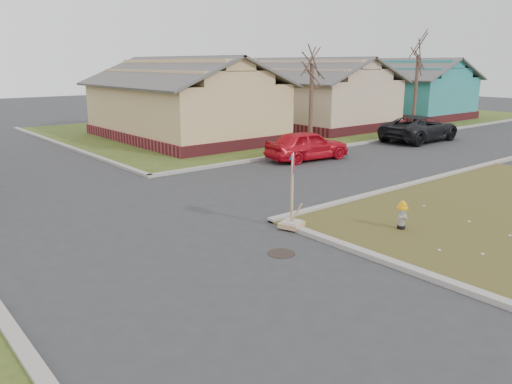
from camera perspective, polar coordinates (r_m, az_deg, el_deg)
ground at (r=10.82m, az=-7.68°, el=-8.96°), size 120.00×120.00×0.00m
verge_far_right at (r=38.17m, az=6.27°, el=8.05°), size 37.00×19.00×0.05m
curbs at (r=15.06m, az=-17.82°, el=-2.72°), size 80.00×40.00×0.12m
manhole at (r=11.67m, az=2.91°, el=-7.02°), size 0.64×0.64×0.01m
side_house_yellow at (r=29.30m, az=-8.35°, el=10.29°), size 7.60×11.60×4.70m
side_house_tan at (r=35.51m, az=5.83°, el=11.09°), size 7.60×11.60×4.70m
side_house_teal at (r=43.17m, az=15.42°, el=11.26°), size 7.60×11.60×4.70m
tree_mid_right at (r=26.84m, az=6.31°, el=9.90°), size 0.22×0.22×4.20m
tree_far_right at (r=34.83m, az=17.76°, el=10.82°), size 0.22×0.22×4.76m
fire_hydrant at (r=13.61m, az=16.36°, el=-2.36°), size 0.29×0.29×0.77m
stop_sign at (r=13.21m, az=4.12°, el=-2.23°), size 0.57×0.56×2.02m
red_sedan at (r=22.80m, az=5.88°, el=5.36°), size 4.15×2.11×1.35m
dark_pickup at (r=29.71m, az=18.24°, el=6.93°), size 5.23×2.48×1.44m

